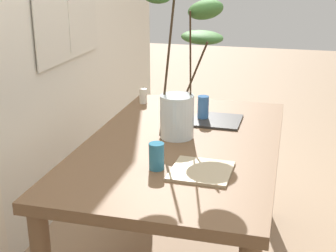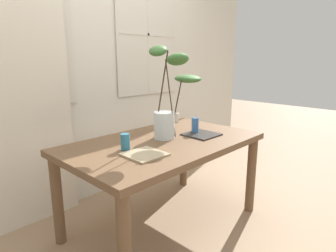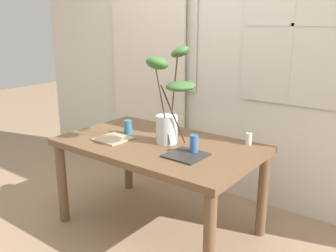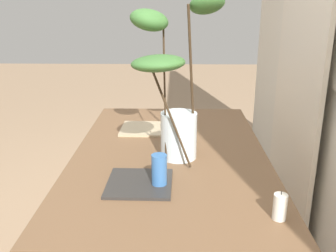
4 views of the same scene
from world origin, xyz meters
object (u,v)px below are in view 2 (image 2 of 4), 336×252
at_px(dining_table, 164,152).
at_px(pillar_candle, 177,117).
at_px(drinking_glass_blue_right, 195,126).
at_px(plate_square_left, 145,154).
at_px(plate_square_right, 201,134).
at_px(drinking_glass_blue_left, 125,142).
at_px(vase_with_branches, 170,99).

relative_size(dining_table, pillar_candle, 14.87).
relative_size(drinking_glass_blue_right, plate_square_left, 0.54).
xyz_separation_m(dining_table, plate_square_right, (0.33, -0.12, 0.10)).
distance_m(drinking_glass_blue_right, pillar_candle, 0.47).
bearing_deg(drinking_glass_blue_right, plate_square_right, -99.61).
bearing_deg(pillar_candle, dining_table, -146.59).
bearing_deg(pillar_candle, drinking_glass_blue_left, -159.43).
height_order(drinking_glass_blue_right, pillar_candle, drinking_glass_blue_right).
height_order(dining_table, drinking_glass_blue_right, drinking_glass_blue_right).
bearing_deg(plate_square_left, drinking_glass_blue_right, 10.05).
relative_size(drinking_glass_blue_left, plate_square_left, 0.47).
relative_size(drinking_glass_blue_left, pillar_candle, 1.12).
xyz_separation_m(plate_square_right, pillar_candle, (0.24, 0.49, 0.04)).
xyz_separation_m(dining_table, drinking_glass_blue_right, (0.35, -0.04, 0.16)).
height_order(drinking_glass_blue_left, plate_square_left, drinking_glass_blue_left).
height_order(dining_table, pillar_candle, pillar_candle).
distance_m(drinking_glass_blue_right, plate_square_left, 0.70).
bearing_deg(plate_square_left, plate_square_right, 3.51).
relative_size(vase_with_branches, pillar_candle, 7.32).
height_order(vase_with_branches, drinking_glass_blue_left, vase_with_branches).
distance_m(plate_square_right, pillar_candle, 0.55).
relative_size(drinking_glass_blue_left, plate_square_right, 0.45).
bearing_deg(dining_table, plate_square_left, -154.94).
bearing_deg(drinking_glass_blue_left, drinking_glass_blue_right, -5.56).
bearing_deg(vase_with_branches, dining_table, -170.35).
distance_m(vase_with_branches, plate_square_left, 0.56).
relative_size(dining_table, vase_with_branches, 2.03).
bearing_deg(dining_table, plate_square_right, -19.03).
height_order(vase_with_branches, plate_square_right, vase_with_branches).
bearing_deg(vase_with_branches, plate_square_left, -158.06).
xyz_separation_m(vase_with_branches, plate_square_right, (0.24, -0.13, -0.31)).
height_order(dining_table, vase_with_branches, vase_with_branches).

